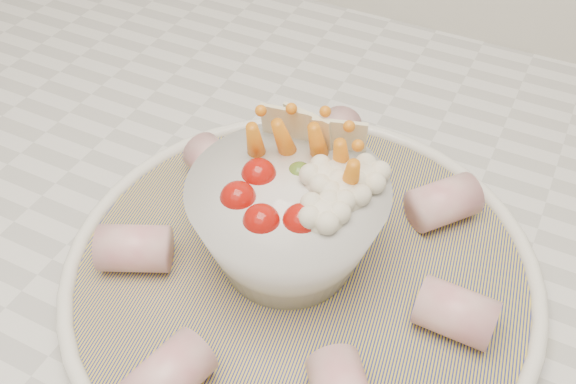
% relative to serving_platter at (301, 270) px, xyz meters
% --- Properties ---
extents(serving_platter, '(0.41, 0.41, 0.02)m').
position_rel_serving_platter_xyz_m(serving_platter, '(0.00, 0.00, 0.00)').
color(serving_platter, navy).
rests_on(serving_platter, kitchen_counter).
extents(veggie_bowl, '(0.14, 0.14, 0.11)m').
position_rel_serving_platter_xyz_m(veggie_bowl, '(-0.01, 0.01, 0.05)').
color(veggie_bowl, silver).
rests_on(veggie_bowl, serving_platter).
extents(cured_meat_rolls, '(0.29, 0.32, 0.04)m').
position_rel_serving_platter_xyz_m(cured_meat_rolls, '(-0.00, 0.00, 0.02)').
color(cured_meat_rolls, '#C15869').
rests_on(cured_meat_rolls, serving_platter).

